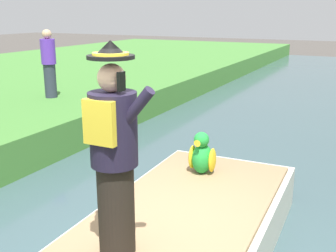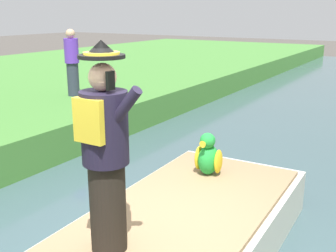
{
  "view_description": "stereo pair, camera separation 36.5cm",
  "coord_description": "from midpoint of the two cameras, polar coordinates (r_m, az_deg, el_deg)",
  "views": [
    {
      "loc": [
        1.68,
        -3.19,
        2.78
      ],
      "look_at": [
        -0.2,
        0.56,
        1.61
      ],
      "focal_mm": 44.31,
      "sensor_mm": 36.0,
      "label": 1
    },
    {
      "loc": [
        2.0,
        -3.02,
        2.78
      ],
      "look_at": [
        -0.2,
        0.56,
        1.61
      ],
      "focal_mm": 44.31,
      "sensor_mm": 36.0,
      "label": 2
    }
  ],
  "objects": [
    {
      "name": "boat",
      "position": [
        4.57,
        -1.3,
        -15.79
      ],
      "size": [
        1.92,
        4.25,
        0.61
      ],
      "color": "silver",
      "rests_on": "canal_water"
    },
    {
      "name": "parrot_plush",
      "position": [
        5.43,
        2.79,
        -4.09
      ],
      "size": [
        0.36,
        0.34,
        0.57
      ],
      "color": "green",
      "rests_on": "boat"
    },
    {
      "name": "person_pirate",
      "position": [
        3.51,
        -10.38,
        -3.7
      ],
      "size": [
        0.61,
        0.42,
        1.85
      ],
      "rotation": [
        0.0,
        0.0,
        0.11
      ],
      "color": "black",
      "rests_on": "boat"
    },
    {
      "name": "person_bystander",
      "position": [
        10.31,
        -17.05,
        8.22
      ],
      "size": [
        0.34,
        0.34,
        1.6
      ],
      "color": "#33384C",
      "rests_on": "grass_bank_near"
    }
  ]
}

